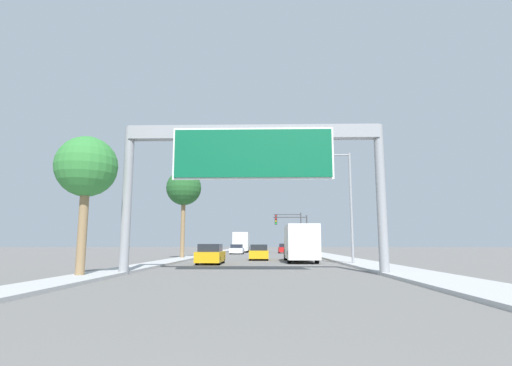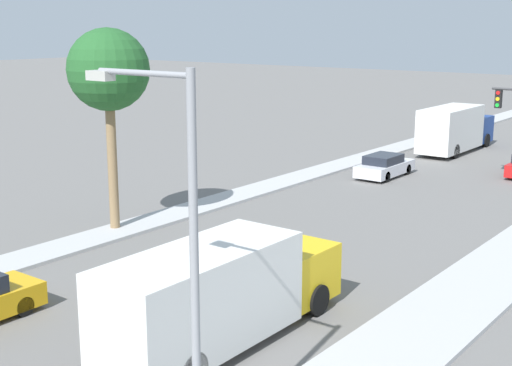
{
  "view_description": "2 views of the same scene",
  "coord_description": "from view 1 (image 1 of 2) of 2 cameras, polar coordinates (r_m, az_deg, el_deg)",
  "views": [
    {
      "loc": [
        0.65,
        -2.08,
        1.57
      ],
      "look_at": [
        0.0,
        23.96,
        5.48
      ],
      "focal_mm": 28.0,
      "sensor_mm": 36.0,
      "label": 1
    },
    {
      "loc": [
        15.76,
        17.27,
        8.93
      ],
      "look_at": [
        -0.64,
        38.81,
        2.91
      ],
      "focal_mm": 50.0,
      "sensor_mm": 36.0,
      "label": 2
    }
  ],
  "objects": [
    {
      "name": "sidewalk_right",
      "position": [
        62.5,
        8.07,
        -9.83
      ],
      "size": [
        3.0,
        120.0,
        0.15
      ],
      "color": "#B4B4B4",
      "rests_on": "ground"
    },
    {
      "name": "median_strip_left",
      "position": [
        62.6,
        -5.91,
        -9.87
      ],
      "size": [
        2.0,
        120.0,
        0.15
      ],
      "color": "#B4B4B4",
      "rests_on": "ground"
    },
    {
      "name": "sign_gantry",
      "position": [
        20.45,
        -0.43,
        3.82
      ],
      "size": [
        13.38,
        0.73,
        7.59
      ],
      "color": "gray",
      "rests_on": "ground"
    },
    {
      "name": "car_near_left",
      "position": [
        57.53,
        -2.74,
        -9.45
      ],
      "size": [
        1.85,
        4.46,
        1.36
      ],
      "color": "silver",
      "rests_on": "ground"
    },
    {
      "name": "car_mid_left",
      "position": [
        62.84,
        4.09,
        -9.33
      ],
      "size": [
        1.86,
        4.29,
        1.46
      ],
      "color": "red",
      "rests_on": "ground"
    },
    {
      "name": "car_mid_right",
      "position": [
        30.48,
        -6.5,
        -10.13
      ],
      "size": [
        1.78,
        4.36,
        1.49
      ],
      "color": "gold",
      "rests_on": "ground"
    },
    {
      "name": "car_near_center",
      "position": [
        37.59,
        0.45,
        -9.92
      ],
      "size": [
        1.72,
        4.34,
        1.42
      ],
      "color": "gold",
      "rests_on": "ground"
    },
    {
      "name": "truck_box_primary",
      "position": [
        68.26,
        -2.08,
        -8.46
      ],
      "size": [
        2.43,
        8.95,
        3.28
      ],
      "color": "navy",
      "rests_on": "ground"
    },
    {
      "name": "truck_box_secondary",
      "position": [
        33.91,
        6.32,
        -8.55
      ],
      "size": [
        2.41,
        8.81,
        3.0
      ],
      "color": "yellow",
      "rests_on": "ground"
    },
    {
      "name": "traffic_light_near_intersection",
      "position": [
        60.28,
        5.63,
        -6.28
      ],
      "size": [
        5.11,
        0.32,
        5.69
      ],
      "color": "#3D3D3F",
      "rests_on": "ground"
    },
    {
      "name": "traffic_light_mid_block",
      "position": [
        70.29,
        5.24,
        -6.05
      ],
      "size": [
        4.83,
        0.32,
        6.8
      ],
      "color": "#3D3D3F",
      "rests_on": "ground"
    },
    {
      "name": "palm_tree_foreground",
      "position": [
        20.16,
        -23.07,
        1.93
      ],
      "size": [
        2.81,
        2.81,
        6.5
      ],
      "color": "#8C704C",
      "rests_on": "ground"
    },
    {
      "name": "palm_tree_background",
      "position": [
        40.99,
        -10.27,
        -0.82
      ],
      "size": [
        3.51,
        3.51,
        8.84
      ],
      "color": "#8C704C",
      "rests_on": "ground"
    },
    {
      "name": "street_lamp_right",
      "position": [
        29.83,
        12.67,
        -1.94
      ],
      "size": [
        2.87,
        0.28,
        8.17
      ],
      "color": "gray",
      "rests_on": "ground"
    }
  ]
}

